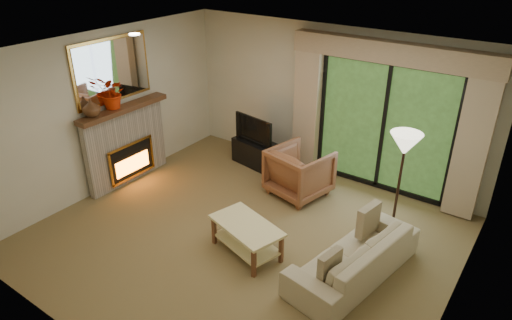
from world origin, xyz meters
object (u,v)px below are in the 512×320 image
Objects in this scene: sofa at (354,256)px; armchair at (299,172)px; media_console at (257,153)px; coffee_table at (247,238)px.

armchair is at bearing -120.38° from sofa.
media_console is 3.29m from sofa.
media_console is 0.48× the size of sofa.
armchair is at bearing -11.62° from media_console.
coffee_table is (-1.36, -0.41, -0.06)m from sofa.
coffee_table is at bearing 109.59° from armchair.
sofa reaches higher than coffee_table.
armchair is at bearing 113.40° from coffee_table.
sofa is 1.93× the size of coffee_table.
armchair is 0.88× the size of coffee_table.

